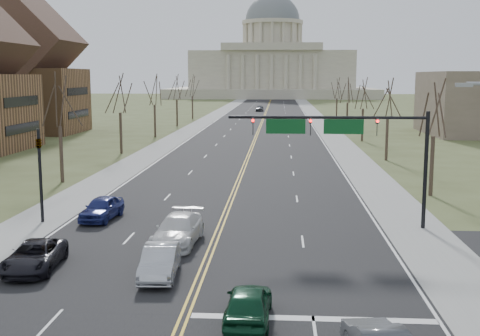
# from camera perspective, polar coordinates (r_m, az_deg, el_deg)

# --- Properties ---
(ground) EXTENTS (600.00, 600.00, 0.00)m
(ground) POSITION_cam_1_polar(r_m,az_deg,el_deg) (25.23, -4.88, -12.90)
(ground) COLOR #444C26
(ground) RESTS_ON ground
(road) EXTENTS (20.00, 380.00, 0.01)m
(road) POSITION_cam_1_polar(r_m,az_deg,el_deg) (133.55, 2.23, 4.71)
(road) COLOR black
(road) RESTS_ON ground
(cross_road) EXTENTS (120.00, 14.00, 0.01)m
(cross_road) POSITION_cam_1_polar(r_m,az_deg,el_deg) (30.83, -3.19, -8.81)
(cross_road) COLOR black
(cross_road) RESTS_ON ground
(sidewalk_left) EXTENTS (4.00, 380.00, 0.03)m
(sidewalk_left) POSITION_cam_1_polar(r_m,az_deg,el_deg) (134.41, -2.91, 4.74)
(sidewalk_left) COLOR gray
(sidewalk_left) RESTS_ON ground
(sidewalk_right) EXTENTS (4.00, 380.00, 0.03)m
(sidewalk_right) POSITION_cam_1_polar(r_m,az_deg,el_deg) (133.76, 7.39, 4.66)
(sidewalk_right) COLOR gray
(sidewalk_right) RESTS_ON ground
(center_line) EXTENTS (0.42, 380.00, 0.01)m
(center_line) POSITION_cam_1_polar(r_m,az_deg,el_deg) (133.55, 2.23, 4.72)
(center_line) COLOR gold
(center_line) RESTS_ON road
(edge_line_left) EXTENTS (0.15, 380.00, 0.01)m
(edge_line_left) POSITION_cam_1_polar(r_m,az_deg,el_deg) (134.17, -1.98, 4.74)
(edge_line_left) COLOR silver
(edge_line_left) RESTS_ON road
(edge_line_right) EXTENTS (0.15, 380.00, 0.01)m
(edge_line_right) POSITION_cam_1_polar(r_m,az_deg,el_deg) (133.64, 6.44, 4.67)
(edge_line_right) COLOR silver
(edge_line_right) RESTS_ON road
(stop_bar) EXTENTS (9.50, 0.50, 0.01)m
(stop_bar) POSITION_cam_1_polar(r_m,az_deg,el_deg) (24.07, 6.96, -13.99)
(stop_bar) COLOR silver
(stop_bar) RESTS_ON road
(capitol) EXTENTS (90.00, 60.00, 50.00)m
(capitol) POSITION_cam_1_polar(r_m,az_deg,el_deg) (273.16, 3.07, 9.72)
(capitol) COLOR beige
(capitol) RESTS_ON ground
(signal_mast) EXTENTS (12.12, 0.44, 7.20)m
(signal_mast) POSITION_cam_1_polar(r_m,az_deg,el_deg) (37.04, 9.69, 3.14)
(signal_mast) COLOR black
(signal_mast) RESTS_ON ground
(signal_left) EXTENTS (0.32, 0.36, 6.00)m
(signal_left) POSITION_cam_1_polar(r_m,az_deg,el_deg) (40.06, -18.45, 0.27)
(signal_left) COLOR black
(signal_left) RESTS_ON ground
(tree_r_0) EXTENTS (3.74, 3.74, 8.50)m
(tree_r_0) POSITION_cam_1_polar(r_m,az_deg,el_deg) (48.72, 17.95, 5.07)
(tree_r_0) COLOR #352C1F
(tree_r_0) RESTS_ON ground
(tree_l_0) EXTENTS (3.96, 3.96, 9.00)m
(tree_l_0) POSITION_cam_1_polar(r_m,az_deg,el_deg) (54.69, -16.79, 5.89)
(tree_l_0) COLOR #352C1F
(tree_l_0) RESTS_ON ground
(tree_r_1) EXTENTS (3.74, 3.74, 8.50)m
(tree_r_1) POSITION_cam_1_polar(r_m,az_deg,el_deg) (68.27, 13.87, 6.16)
(tree_r_1) COLOR #352C1F
(tree_r_1) RESTS_ON ground
(tree_l_1) EXTENTS (3.96, 3.96, 9.00)m
(tree_l_1) POSITION_cam_1_polar(r_m,az_deg,el_deg) (73.74, -11.33, 6.72)
(tree_l_1) COLOR #352C1F
(tree_l_1) RESTS_ON ground
(tree_r_2) EXTENTS (3.74, 3.74, 8.50)m
(tree_r_2) POSITION_cam_1_polar(r_m,az_deg,el_deg) (88.02, 11.61, 6.75)
(tree_r_2) COLOR #352C1F
(tree_r_2) RESTS_ON ground
(tree_l_2) EXTENTS (3.96, 3.96, 9.00)m
(tree_l_2) POSITION_cam_1_polar(r_m,az_deg,el_deg) (93.19, -8.13, 7.18)
(tree_l_2) COLOR #352C1F
(tree_l_2) RESTS_ON ground
(tree_r_3) EXTENTS (3.74, 3.74, 8.50)m
(tree_r_3) POSITION_cam_1_polar(r_m,az_deg,el_deg) (107.87, 10.18, 7.12)
(tree_r_3) COLOR #352C1F
(tree_r_3) RESTS_ON ground
(tree_l_3) EXTENTS (3.96, 3.96, 9.00)m
(tree_l_3) POSITION_cam_1_polar(r_m,az_deg,el_deg) (112.84, -6.03, 7.47)
(tree_l_3) COLOR #352C1F
(tree_l_3) RESTS_ON ground
(tree_r_4) EXTENTS (3.74, 3.74, 8.50)m
(tree_r_4) POSITION_cam_1_polar(r_m,az_deg,el_deg) (127.76, 9.19, 7.37)
(tree_r_4) COLOR #352C1F
(tree_r_4) RESTS_ON ground
(tree_l_4) EXTENTS (3.96, 3.96, 9.00)m
(tree_l_4) POSITION_cam_1_polar(r_m,az_deg,el_deg) (132.59, -4.55, 7.66)
(tree_l_4) COLOR #352C1F
(tree_l_4) RESTS_ON ground
(bldg_left_far) EXTENTS (17.10, 14.28, 23.25)m
(bldg_left_far) POSITION_cam_1_polar(r_m,az_deg,el_deg) (105.72, -19.62, 8.35)
(bldg_left_far) COLOR brown
(bldg_left_far) RESTS_ON ground
(car_nb_inner_lead) EXTENTS (1.83, 4.31, 1.45)m
(car_nb_inner_lead) POSITION_cam_1_polar(r_m,az_deg,el_deg) (23.37, 0.79, -12.72)
(car_nb_inner_lead) COLOR #0D3C23
(car_nb_inner_lead) RESTS_ON road
(car_sb_inner_lead) EXTENTS (1.81, 4.50, 1.45)m
(car_sb_inner_lead) POSITION_cam_1_polar(r_m,az_deg,el_deg) (28.57, -7.58, -8.76)
(car_sb_inner_lead) COLOR #A7AAAF
(car_sb_inner_lead) RESTS_ON road
(car_sb_outer_lead) EXTENTS (2.69, 5.04, 1.35)m
(car_sb_outer_lead) POSITION_cam_1_polar(r_m,az_deg,el_deg) (30.93, -18.90, -7.90)
(car_sb_outer_lead) COLOR black
(car_sb_outer_lead) RESTS_ON road
(car_sb_inner_second) EXTENTS (2.59, 5.67, 1.61)m
(car_sb_inner_second) POSITION_cam_1_polar(r_m,az_deg,el_deg) (33.76, -5.89, -5.85)
(car_sb_inner_second) COLOR silver
(car_sb_inner_second) RESTS_ON road
(car_sb_outer_second) EXTENTS (2.22, 4.61, 1.52)m
(car_sb_outer_second) POSITION_cam_1_polar(r_m,az_deg,el_deg) (40.23, -12.96, -3.73)
(car_sb_outer_second) COLOR navy
(car_sb_outer_second) RESTS_ON road
(car_far_nb) EXTENTS (3.40, 6.13, 1.62)m
(car_far_nb) POSITION_cam_1_polar(r_m,az_deg,el_deg) (110.83, 3.50, 4.31)
(car_far_nb) COLOR black
(car_far_nb) RESTS_ON road
(car_far_sb) EXTENTS (2.06, 4.85, 1.63)m
(car_far_sb) POSITION_cam_1_polar(r_m,az_deg,el_deg) (160.94, 1.87, 5.69)
(car_far_sb) COLOR #505358
(car_far_sb) RESTS_ON road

